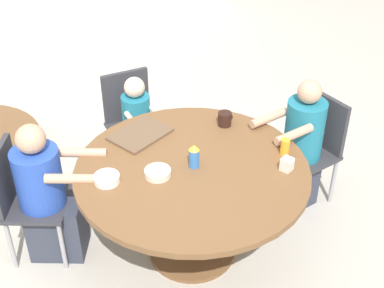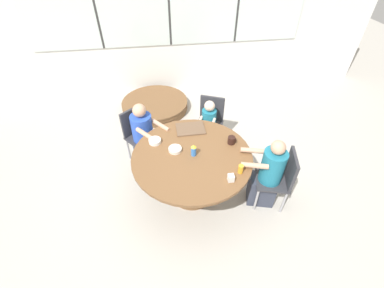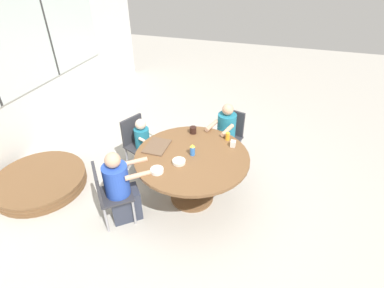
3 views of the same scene
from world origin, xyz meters
name	(u,v)px [view 1 (image 1 of 3)]	position (x,y,z in m)	size (l,w,h in m)	color
ground_plane	(192,251)	(0.00, 0.00, 0.00)	(16.00, 16.00, 0.00)	#B2ADA3
dining_table	(192,184)	(0.00, 0.00, 0.60)	(1.48, 1.48, 0.73)	brown
chair_for_woman_green_shirt	(315,141)	(1.07, -0.29, 0.50)	(0.49, 0.49, 0.85)	#333338
chair_for_man_blue_shirt	(22,193)	(-0.70, 0.86, 0.50)	(0.56, 0.56, 0.85)	#333338
chair_for_toddler	(131,115)	(0.44, 1.02, 0.50)	(0.53, 0.53, 0.85)	#333338
person_woman_green_shirt	(298,152)	(0.91, -0.25, 0.47)	(0.56, 0.41, 1.05)	#333847
person_man_blue_shirt	(48,199)	(-0.59, 0.73, 0.46)	(0.58, 0.61, 1.03)	#333847
person_toddler	(139,135)	(0.38, 0.87, 0.41)	(0.36, 0.45, 0.90)	#333847
food_tray_dark	(140,134)	(0.05, 0.51, 0.74)	(0.39, 0.28, 0.02)	brown
coffee_mug	(225,119)	(0.53, 0.15, 0.78)	(0.10, 0.10, 0.10)	black
sippy_cup	(194,155)	(0.02, 0.00, 0.81)	(0.07, 0.07, 0.16)	blue
juice_glass	(285,147)	(0.50, -0.36, 0.78)	(0.06, 0.06, 0.11)	gold
milk_carton_small	(287,164)	(0.36, -0.46, 0.77)	(0.07, 0.07, 0.09)	silver
bowl_white_shallow	(107,179)	(-0.44, 0.30, 0.75)	(0.16, 0.16, 0.05)	white
bowl_cereal	(158,173)	(-0.20, 0.11, 0.75)	(0.16, 0.16, 0.04)	silver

